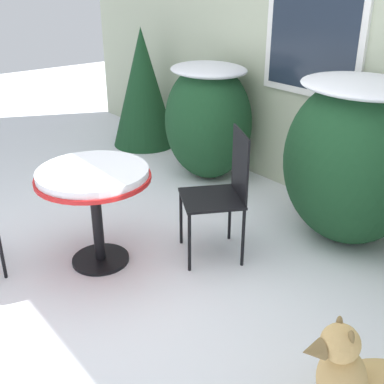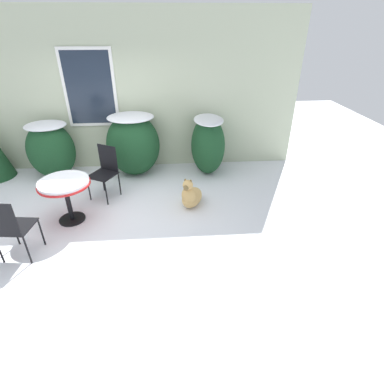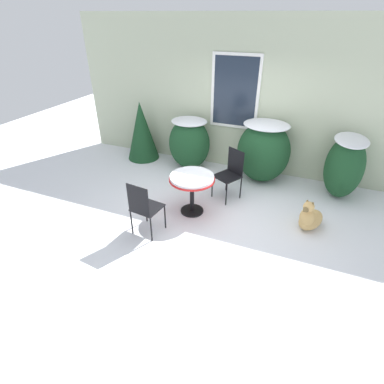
{
  "view_description": "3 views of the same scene",
  "coord_description": "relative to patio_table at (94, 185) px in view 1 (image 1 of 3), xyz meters",
  "views": [
    {
      "loc": [
        2.39,
        -1.32,
        1.97
      ],
      "look_at": [
        0.0,
        0.6,
        0.55
      ],
      "focal_mm": 45.0,
      "sensor_mm": 36.0,
      "label": 1
    },
    {
      "loc": [
        1.27,
        -4.18,
        2.88
      ],
      "look_at": [
        1.62,
        0.37,
        0.26
      ],
      "focal_mm": 28.0,
      "sensor_mm": 36.0,
      "label": 2
    },
    {
      "loc": [
        1.31,
        -4.14,
        3.14
      ],
      "look_at": [
        -0.4,
        0.05,
        0.41
      ],
      "focal_mm": 28.0,
      "sensor_mm": 36.0,
      "label": 3
    }
  ],
  "objects": [
    {
      "name": "ground_plane",
      "position": [
        0.4,
        -0.05,
        -0.62
      ],
      "size": [
        16.0,
        16.0,
        0.0
      ],
      "primitive_type": "plane",
      "color": "white"
    },
    {
      "name": "shrub_middle",
      "position": [
        0.91,
        1.69,
        0.06
      ],
      "size": [
        1.09,
        0.94,
        1.29
      ],
      "color": "#194223",
      "rests_on": "ground_plane"
    },
    {
      "name": "house_wall",
      "position": [
        0.39,
        2.15,
        0.97
      ],
      "size": [
        8.0,
        0.1,
        3.16
      ],
      "color": "#B2BC9E",
      "rests_on": "ground_plane"
    },
    {
      "name": "evergreen_bush",
      "position": [
        -2.02,
        1.74,
        0.08
      ],
      "size": [
        0.76,
        0.76,
        1.39
      ],
      "color": "#194223",
      "rests_on": "ground_plane"
    },
    {
      "name": "shrub_left",
      "position": [
        -0.75,
        1.68,
        -0.0
      ],
      "size": [
        0.94,
        0.82,
        1.16
      ],
      "color": "#194223",
      "rests_on": "ground_plane"
    },
    {
      "name": "patio_chair_near_table",
      "position": [
        0.47,
        0.77,
        -0.09
      ],
      "size": [
        0.58,
        0.58,
        0.96
      ],
      "rotation": [
        0.0,
        0.0,
        -0.5
      ],
      "color": "black",
      "rests_on": "ground_plane"
    },
    {
      "name": "patio_table",
      "position": [
        0.0,
        0.0,
        0.0
      ],
      "size": [
        0.8,
        0.8,
        0.73
      ],
      "color": "black",
      "rests_on": "ground_plane"
    }
  ]
}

